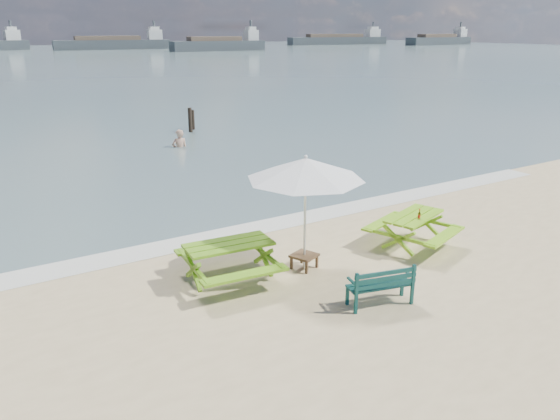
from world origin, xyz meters
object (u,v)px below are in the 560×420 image
picnic_table_right (413,231)px  swimmer (180,151)px  beer_bottle (419,216)px  patio_umbrella (306,169)px  park_bench (380,293)px  side_table (304,261)px  picnic_table_left (229,263)px

picnic_table_right → swimmer: (-0.37, 13.54, -0.56)m
picnic_table_right → beer_bottle: (-0.12, -0.27, 0.49)m
patio_umbrella → beer_bottle: 3.11m
park_bench → side_table: 2.10m
patio_umbrella → beer_bottle: (2.74, -0.61, -1.34)m
picnic_table_left → beer_bottle: size_ratio=8.74×
picnic_table_left → picnic_table_right: size_ratio=0.91×
picnic_table_left → swimmer: size_ratio=1.10×
swimmer → patio_umbrella: bearing=-100.7°
park_bench → patio_umbrella: bearing=97.9°
picnic_table_right → side_table: (-2.86, 0.34, -0.21)m
side_table → beer_bottle: (2.74, -0.61, 0.70)m
picnic_table_right → patio_umbrella: bearing=173.2°
swimmer → beer_bottle: bearing=-88.9°
patio_umbrella → beer_bottle: bearing=-12.5°
side_table → patio_umbrella: patio_umbrella is taller
picnic_table_right → swimmer: bearing=91.6°
beer_bottle → patio_umbrella: bearing=167.5°
picnic_table_left → beer_bottle: 4.50m
park_bench → picnic_table_left: bearing=129.3°
park_bench → patio_umbrella: 2.88m
picnic_table_left → side_table: (1.65, -0.29, -0.23)m
park_bench → beer_bottle: (2.45, 1.47, 0.63)m
beer_bottle → swimmer: beer_bottle is taller
patio_umbrella → swimmer: 13.64m
picnic_table_left → patio_umbrella: patio_umbrella is taller
swimmer → park_bench: bearing=-98.2°
park_bench → swimmer: bearing=81.8°
patio_umbrella → picnic_table_right: bearing=-6.8°
picnic_table_right → side_table: bearing=173.2°
picnic_table_left → park_bench: (1.93, -2.36, -0.16)m
picnic_table_left → beer_bottle: bearing=-11.5°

